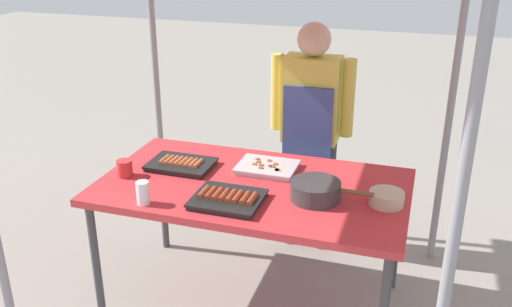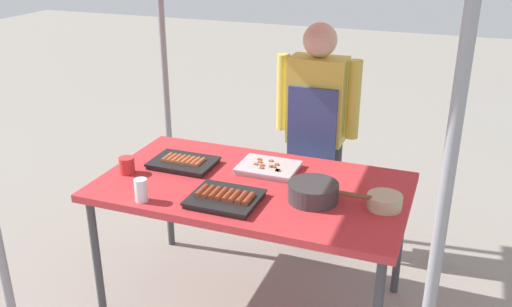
{
  "view_description": "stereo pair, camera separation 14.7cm",
  "coord_description": "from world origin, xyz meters",
  "px_view_note": "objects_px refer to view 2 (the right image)",
  "views": [
    {
      "loc": [
        0.82,
        -2.5,
        2.01
      ],
      "look_at": [
        0.0,
        0.05,
        0.9
      ],
      "focal_mm": 39.21,
      "sensor_mm": 36.0,
      "label": 1
    },
    {
      "loc": [
        0.95,
        -2.45,
        2.01
      ],
      "look_at": [
        0.0,
        0.05,
        0.9
      ],
      "focal_mm": 39.21,
      "sensor_mm": 36.0,
      "label": 2
    }
  ],
  "objects_px": {
    "condiment_bowl": "(385,201)",
    "drink_cup_by_wok": "(127,165)",
    "stall_table": "(253,193)",
    "tray_pork_links": "(225,198)",
    "vendor_woman": "(316,123)",
    "drink_cup_near_edge": "(141,190)",
    "tray_grilled_sausages": "(183,163)",
    "tray_meat_skewers": "(268,168)",
    "cooking_wok": "(314,191)"
  },
  "relations": [
    {
      "from": "stall_table",
      "to": "drink_cup_near_edge",
      "type": "distance_m",
      "value": 0.58
    },
    {
      "from": "condiment_bowl",
      "to": "drink_cup_by_wok",
      "type": "bearing_deg",
      "value": -176.09
    },
    {
      "from": "stall_table",
      "to": "vendor_woman",
      "type": "height_order",
      "value": "vendor_woman"
    },
    {
      "from": "tray_meat_skewers",
      "to": "condiment_bowl",
      "type": "relative_size",
      "value": 1.91
    },
    {
      "from": "tray_meat_skewers",
      "to": "condiment_bowl",
      "type": "height_order",
      "value": "condiment_bowl"
    },
    {
      "from": "drink_cup_near_edge",
      "to": "vendor_woman",
      "type": "bearing_deg",
      "value": 62.25
    },
    {
      "from": "cooking_wok",
      "to": "stall_table",
      "type": "bearing_deg",
      "value": 167.97
    },
    {
      "from": "stall_table",
      "to": "vendor_woman",
      "type": "relative_size",
      "value": 1.08
    },
    {
      "from": "stall_table",
      "to": "drink_cup_near_edge",
      "type": "relative_size",
      "value": 13.78
    },
    {
      "from": "stall_table",
      "to": "tray_grilled_sausages",
      "type": "distance_m",
      "value": 0.46
    },
    {
      "from": "cooking_wok",
      "to": "vendor_woman",
      "type": "relative_size",
      "value": 0.28
    },
    {
      "from": "stall_table",
      "to": "cooking_wok",
      "type": "bearing_deg",
      "value": -12.03
    },
    {
      "from": "cooking_wok",
      "to": "tray_grilled_sausages",
      "type": "bearing_deg",
      "value": 169.22
    },
    {
      "from": "stall_table",
      "to": "condiment_bowl",
      "type": "xyz_separation_m",
      "value": [
        0.68,
        -0.03,
        0.09
      ]
    },
    {
      "from": "condiment_bowl",
      "to": "vendor_woman",
      "type": "height_order",
      "value": "vendor_woman"
    },
    {
      "from": "cooking_wok",
      "to": "condiment_bowl",
      "type": "height_order",
      "value": "cooking_wok"
    },
    {
      "from": "drink_cup_near_edge",
      "to": "tray_meat_skewers",
      "type": "bearing_deg",
      "value": 50.89
    },
    {
      "from": "vendor_woman",
      "to": "tray_pork_links",
      "type": "bearing_deg",
      "value": 78.66
    },
    {
      "from": "tray_meat_skewers",
      "to": "drink_cup_near_edge",
      "type": "bearing_deg",
      "value": -129.11
    },
    {
      "from": "tray_meat_skewers",
      "to": "vendor_woman",
      "type": "height_order",
      "value": "vendor_woman"
    },
    {
      "from": "drink_cup_near_edge",
      "to": "vendor_woman",
      "type": "height_order",
      "value": "vendor_woman"
    },
    {
      "from": "drink_cup_near_edge",
      "to": "drink_cup_by_wok",
      "type": "relative_size",
      "value": 1.29
    },
    {
      "from": "tray_meat_skewers",
      "to": "drink_cup_by_wok",
      "type": "height_order",
      "value": "drink_cup_by_wok"
    },
    {
      "from": "tray_pork_links",
      "to": "cooking_wok",
      "type": "bearing_deg",
      "value": 22.93
    },
    {
      "from": "tray_meat_skewers",
      "to": "vendor_woman",
      "type": "bearing_deg",
      "value": 77.25
    },
    {
      "from": "tray_grilled_sausages",
      "to": "tray_meat_skewers",
      "type": "xyz_separation_m",
      "value": [
        0.47,
        0.11,
        -0.0
      ]
    },
    {
      "from": "tray_grilled_sausages",
      "to": "tray_meat_skewers",
      "type": "height_order",
      "value": "tray_grilled_sausages"
    },
    {
      "from": "drink_cup_by_wok",
      "to": "cooking_wok",
      "type": "bearing_deg",
      "value": 2.52
    },
    {
      "from": "drink_cup_near_edge",
      "to": "tray_pork_links",
      "type": "bearing_deg",
      "value": 19.13
    },
    {
      "from": "tray_meat_skewers",
      "to": "tray_pork_links",
      "type": "distance_m",
      "value": 0.43
    },
    {
      "from": "tray_grilled_sausages",
      "to": "tray_pork_links",
      "type": "height_order",
      "value": "tray_pork_links"
    },
    {
      "from": "tray_grilled_sausages",
      "to": "vendor_woman",
      "type": "xyz_separation_m",
      "value": [
        0.59,
        0.64,
        0.1
      ]
    },
    {
      "from": "stall_table",
      "to": "drink_cup_by_wok",
      "type": "bearing_deg",
      "value": -170.09
    },
    {
      "from": "tray_meat_skewers",
      "to": "drink_cup_by_wok",
      "type": "bearing_deg",
      "value": -156.64
    },
    {
      "from": "tray_grilled_sausages",
      "to": "tray_meat_skewers",
      "type": "distance_m",
      "value": 0.48
    },
    {
      "from": "stall_table",
      "to": "tray_meat_skewers",
      "type": "bearing_deg",
      "value": 83.44
    },
    {
      "from": "tray_meat_skewers",
      "to": "drink_cup_near_edge",
      "type": "relative_size",
      "value": 2.77
    },
    {
      "from": "drink_cup_near_edge",
      "to": "drink_cup_by_wok",
      "type": "distance_m",
      "value": 0.36
    },
    {
      "from": "tray_grilled_sausages",
      "to": "condiment_bowl",
      "type": "distance_m",
      "value": 1.13
    },
    {
      "from": "stall_table",
      "to": "drink_cup_by_wok",
      "type": "distance_m",
      "value": 0.7
    },
    {
      "from": "stall_table",
      "to": "cooking_wok",
      "type": "relative_size",
      "value": 3.92
    },
    {
      "from": "tray_meat_skewers",
      "to": "cooking_wok",
      "type": "xyz_separation_m",
      "value": [
        0.33,
        -0.26,
        0.03
      ]
    },
    {
      "from": "tray_pork_links",
      "to": "cooking_wok",
      "type": "height_order",
      "value": "cooking_wok"
    },
    {
      "from": "stall_table",
      "to": "tray_pork_links",
      "type": "bearing_deg",
      "value": -101.8
    },
    {
      "from": "tray_grilled_sausages",
      "to": "cooking_wok",
      "type": "distance_m",
      "value": 0.81
    },
    {
      "from": "tray_grilled_sausages",
      "to": "drink_cup_near_edge",
      "type": "relative_size",
      "value": 3.04
    },
    {
      "from": "tray_grilled_sausages",
      "to": "tray_meat_skewers",
      "type": "bearing_deg",
      "value": 13.06
    },
    {
      "from": "tray_pork_links",
      "to": "vendor_woman",
      "type": "bearing_deg",
      "value": 78.66
    },
    {
      "from": "condiment_bowl",
      "to": "drink_cup_near_edge",
      "type": "height_order",
      "value": "drink_cup_near_edge"
    },
    {
      "from": "drink_cup_near_edge",
      "to": "vendor_woman",
      "type": "xyz_separation_m",
      "value": [
        0.58,
        1.1,
        0.06
      ]
    }
  ]
}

